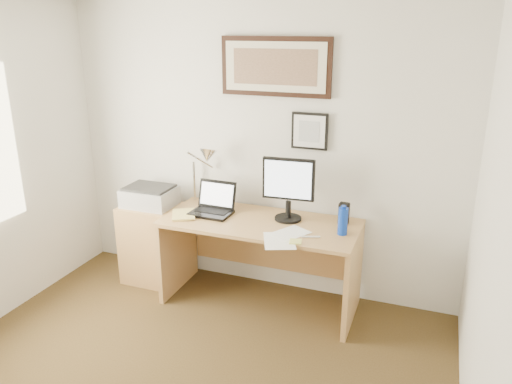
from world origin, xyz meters
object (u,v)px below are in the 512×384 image
at_px(side_cabinet, 153,243).
at_px(laptop, 213,206).
at_px(book, 172,215).
at_px(lcd_monitor, 288,186).
at_px(desk, 264,244).
at_px(printer, 150,196).
at_px(water_bottle, 343,221).

xyz_separation_m(side_cabinet, laptop, (0.63, -0.01, 0.44)).
height_order(book, lcd_monitor, lcd_monitor).
height_order(desk, lcd_monitor, lcd_monitor).
bearing_deg(side_cabinet, laptop, -0.61).
bearing_deg(side_cabinet, printer, 100.52).
xyz_separation_m(side_cabinet, printer, (-0.00, 0.01, 0.45)).
relative_size(laptop, lcd_monitor, 0.67).
bearing_deg(water_bottle, side_cabinet, 177.46).
bearing_deg(book, desk, 18.17).
bearing_deg(lcd_monitor, printer, -177.85).
bearing_deg(water_bottle, lcd_monitor, 164.03).
relative_size(side_cabinet, book, 2.84).
bearing_deg(lcd_monitor, desk, -173.33).
xyz_separation_m(water_bottle, laptop, (-1.12, 0.07, -0.05)).
bearing_deg(book, water_bottle, 5.10).
distance_m(book, desk, 0.80).
relative_size(desk, laptop, 4.61).
bearing_deg(laptop, water_bottle, -3.63).
relative_size(side_cabinet, water_bottle, 3.43).
bearing_deg(lcd_monitor, side_cabinet, -177.35).
height_order(lcd_monitor, printer, lcd_monitor).
relative_size(water_bottle, desk, 0.13).
relative_size(book, desk, 0.16).
bearing_deg(desk, laptop, -174.55).
relative_size(water_bottle, lcd_monitor, 0.41).
bearing_deg(lcd_monitor, water_bottle, -15.97).
bearing_deg(laptop, printer, 178.40).
relative_size(book, laptop, 0.74).
relative_size(book, lcd_monitor, 0.49).
height_order(laptop, lcd_monitor, lcd_monitor).
distance_m(desk, lcd_monitor, 0.56).
relative_size(desk, lcd_monitor, 3.08).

